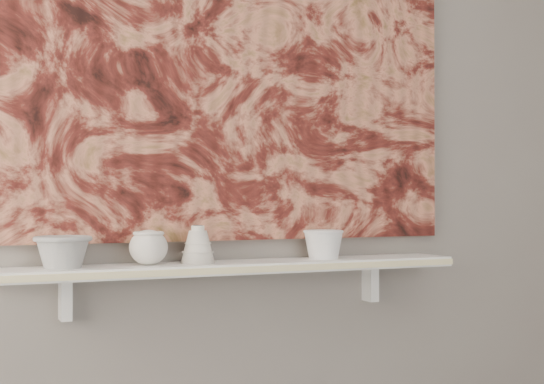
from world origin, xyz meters
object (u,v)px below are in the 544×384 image
painting (229,60)px  bell_vessel (198,244)px  shelf (239,267)px  cup_cream (148,248)px  bowl_white (323,244)px  bowl_grey (63,251)px

painting → bell_vessel: 0.58m
shelf → bell_vessel: 0.14m
shelf → cup_cream: size_ratio=12.97×
bowl_white → painting: bearing=164.1°
bowl_grey → painting: bearing=9.0°
bowl_white → bowl_grey: bearing=180.0°
painting → bowl_grey: size_ratio=9.63×
shelf → cup_cream: 0.28m
bowl_white → shelf: bearing=180.0°
painting → bell_vessel: size_ratio=13.69×
cup_cream → bell_vessel: size_ratio=0.99×
cup_cream → painting: bearing=16.5°
shelf → bowl_grey: size_ratio=8.99×
bell_vessel → bowl_white: 0.41m
cup_cream → shelf: bearing=0.0°
cup_cream → bell_vessel: 0.15m
shelf → bell_vessel: size_ratio=12.78×
painting → shelf: bearing=-90.0°
bowl_grey → cup_cream: bearing=0.0°
bell_vessel → cup_cream: bearing=180.0°
shelf → cup_cream: bearing=180.0°
shelf → bowl_grey: (-0.51, 0.00, 0.06)m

